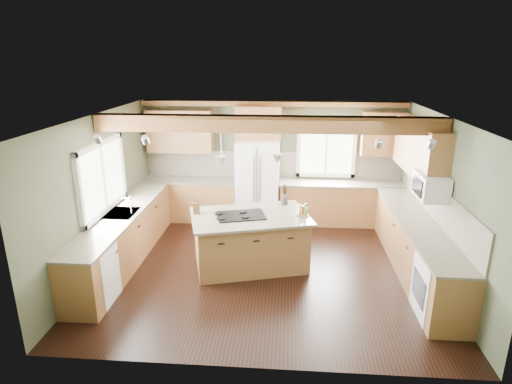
{
  "coord_description": "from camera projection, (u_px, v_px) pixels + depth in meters",
  "views": [
    {
      "loc": [
        0.34,
        -6.63,
        3.51
      ],
      "look_at": [
        -0.19,
        0.3,
        1.27
      ],
      "focal_mm": 30.0,
      "sensor_mm": 36.0,
      "label": 1
    }
  ],
  "objects": [
    {
      "name": "ceiling",
      "position": [
        267.0,
        117.0,
        6.6
      ],
      "size": [
        5.6,
        5.6,
        0.0
      ],
      "primitive_type": "plane",
      "rotation": [
        3.14,
        0.0,
        0.0
      ],
      "color": "silver",
      "rests_on": "wall_back"
    },
    {
      "name": "counter_back_left",
      "position": [
        190.0,
        180.0,
        9.34
      ],
      "size": [
        2.06,
        0.64,
        0.04
      ],
      "primitive_type": "cube",
      "color": "#484235",
      "rests_on": "base_cab_back_left"
    },
    {
      "name": "soffit_trim",
      "position": [
        273.0,
        104.0,
        8.9
      ],
      "size": [
        5.55,
        0.2,
        0.1
      ],
      "primitive_type": "cube",
      "color": "#533217",
      "rests_on": "ceiling"
    },
    {
      "name": "microwave",
      "position": [
        431.0,
        186.0,
        6.68
      ],
      "size": [
        0.4,
        0.7,
        0.38
      ],
      "primitive_type": "cube",
      "color": "white",
      "rests_on": "wall_right"
    },
    {
      "name": "knife_block",
      "position": [
        196.0,
        208.0,
        7.28
      ],
      "size": [
        0.14,
        0.11,
        0.2
      ],
      "primitive_type": "cube",
      "rotation": [
        0.0,
        0.0,
        0.24
      ],
      "color": "brown",
      "rests_on": "island_top"
    },
    {
      "name": "island_top",
      "position": [
        250.0,
        216.0,
        7.24
      ],
      "size": [
        2.22,
        1.73,
        0.04
      ],
      "primitive_type": "cube",
      "rotation": [
        0.0,
        0.0,
        0.27
      ],
      "color": "#484235",
      "rests_on": "island"
    },
    {
      "name": "window_back",
      "position": [
        326.0,
        150.0,
        9.19
      ],
      "size": [
        1.1,
        0.04,
        1.0
      ],
      "primitive_type": "cube",
      "color": "white",
      "rests_on": "wall_back"
    },
    {
      "name": "counter_right",
      "position": [
        419.0,
        222.0,
        6.98
      ],
      "size": [
        0.64,
        3.74,
        0.04
      ],
      "primitive_type": "cube",
      "color": "#484235",
      "rests_on": "base_cab_right"
    },
    {
      "name": "bottle_tray",
      "position": [
        303.0,
        210.0,
        7.19
      ],
      "size": [
        0.27,
        0.27,
        0.21
      ],
      "primitive_type": null,
      "rotation": [
        0.0,
        0.0,
        0.23
      ],
      "color": "brown",
      "rests_on": "island_top"
    },
    {
      "name": "backsplash_back",
      "position": [
        272.0,
        165.0,
        9.38
      ],
      "size": [
        5.58,
        0.03,
        0.58
      ],
      "primitive_type": "cube",
      "color": "brown",
      "rests_on": "wall_back"
    },
    {
      "name": "base_cab_left",
      "position": [
        124.0,
        238.0,
        7.49
      ],
      "size": [
        0.6,
        3.7,
        0.88
      ],
      "primitive_type": "cube",
      "color": "brown",
      "rests_on": "floor"
    },
    {
      "name": "base_cab_right",
      "position": [
        416.0,
        248.0,
        7.12
      ],
      "size": [
        0.6,
        3.7,
        0.88
      ],
      "primitive_type": "cube",
      "color": "brown",
      "rests_on": "floor"
    },
    {
      "name": "upper_cab_back_left",
      "position": [
        180.0,
        131.0,
        9.15
      ],
      "size": [
        1.4,
        0.35,
        0.9
      ],
      "primitive_type": "cube",
      "color": "brown",
      "rests_on": "wall_back"
    },
    {
      "name": "backsplash_right",
      "position": [
        439.0,
        205.0,
        6.87
      ],
      "size": [
        0.03,
        3.7,
        0.58
      ],
      "primitive_type": "cube",
      "color": "brown",
      "rests_on": "wall_right"
    },
    {
      "name": "upper_cab_right",
      "position": [
        419.0,
        149.0,
        7.46
      ],
      "size": [
        0.35,
        2.2,
        0.9
      ],
      "primitive_type": "cube",
      "color": "brown",
      "rests_on": "wall_right"
    },
    {
      "name": "ceiling_beam",
      "position": [
        267.0,
        124.0,
        6.74
      ],
      "size": [
        5.55,
        0.26,
        0.26
      ],
      "primitive_type": "cube",
      "color": "#533217",
      "rests_on": "ceiling"
    },
    {
      "name": "upper_cab_over_fridge",
      "position": [
        258.0,
        123.0,
        8.97
      ],
      "size": [
        0.96,
        0.35,
        0.7
      ],
      "primitive_type": "cube",
      "color": "brown",
      "rests_on": "wall_back"
    },
    {
      "name": "faucet",
      "position": [
        131.0,
        206.0,
        7.29
      ],
      "size": [
        0.02,
        0.02,
        0.28
      ],
      "primitive_type": "cylinder",
      "color": "#B2B2B7",
      "rests_on": "sink"
    },
    {
      "name": "dishwasher",
      "position": [
        92.0,
        275.0,
        6.26
      ],
      "size": [
        0.6,
        0.6,
        0.84
      ],
      "primitive_type": "cube",
      "color": "white",
      "rests_on": "floor"
    },
    {
      "name": "upper_cab_back_corner",
      "position": [
        384.0,
        134.0,
        8.84
      ],
      "size": [
        0.9,
        0.35,
        0.9
      ],
      "primitive_type": "cube",
      "color": "brown",
      "rests_on": "wall_back"
    },
    {
      "name": "counter_left",
      "position": [
        121.0,
        214.0,
        7.35
      ],
      "size": [
        0.64,
        3.74,
        0.04
      ],
      "primitive_type": "cube",
      "color": "#484235",
      "rests_on": "base_cab_left"
    },
    {
      "name": "counter_back_right",
      "position": [
        342.0,
        183.0,
        9.1
      ],
      "size": [
        2.66,
        0.64,
        0.04
      ],
      "primitive_type": "cube",
      "color": "#484235",
      "rests_on": "base_cab_back_right"
    },
    {
      "name": "base_cab_back_left",
      "position": [
        191.0,
        200.0,
        9.48
      ],
      "size": [
        2.02,
        0.6,
        0.88
      ],
      "primitive_type": "cube",
      "color": "brown",
      "rests_on": "floor"
    },
    {
      "name": "wall_right",
      "position": [
        442.0,
        201.0,
        6.79
      ],
      "size": [
        0.0,
        5.0,
        5.0
      ],
      "primitive_type": "plane",
      "rotation": [
        1.57,
        0.0,
        -1.57
      ],
      "color": "#454E38",
      "rests_on": "ground"
    },
    {
      "name": "cooktop",
      "position": [
        241.0,
        215.0,
        7.2
      ],
      "size": [
        0.91,
        0.72,
        0.02
      ],
      "primitive_type": "cube",
      "rotation": [
        0.0,
        0.0,
        0.27
      ],
      "color": "black",
      "rests_on": "island_top"
    },
    {
      "name": "pendant_right",
      "position": [
        277.0,
        159.0,
        7.02
      ],
      "size": [
        0.18,
        0.18,
        0.16
      ],
      "primitive_type": "cone",
      "rotation": [
        3.14,
        0.0,
        0.0
      ],
      "color": "#B2B2B7",
      "rests_on": "ceiling"
    },
    {
      "name": "utensil_crock",
      "position": [
        284.0,
        200.0,
        7.74
      ],
      "size": [
        0.18,
        0.18,
        0.17
      ],
      "primitive_type": "cylinder",
      "rotation": [
        0.0,
        0.0,
        0.6
      ],
      "color": "#39312D",
      "rests_on": "island_top"
    },
    {
      "name": "island",
      "position": [
        250.0,
        241.0,
        7.38
      ],
      "size": [
        2.07,
        1.57,
        0.88
      ],
      "primitive_type": "cube",
      "rotation": [
        0.0,
        0.0,
        0.27
      ],
      "color": "olive",
      "rests_on": "floor"
    },
    {
      "name": "refrigerator",
      "position": [
        258.0,
        183.0,
        9.15
      ],
      "size": [
        0.9,
        0.74,
        1.8
      ],
      "primitive_type": "cube",
      "color": "white",
      "rests_on": "floor"
    },
    {
      "name": "oven",
      "position": [
        441.0,
        289.0,
        5.89
      ],
      "size": [
        0.6,
        0.72,
        0.84
      ],
      "primitive_type": "cube",
      "color": "white",
      "rests_on": "floor"
    },
    {
      "name": "pendant_left",
      "position": [
        222.0,
        161.0,
        6.85
      ],
      "size": [
        0.18,
        0.18,
        0.16
      ],
      "primitive_type": "cone",
      "rotation": [
        3.14,
        0.0,
        0.0
      ],
      "color": "#B2B2B7",
      "rests_on": "ceiling"
    },
    {
      "name": "window_left",
      "position": [
        102.0,
        177.0,
        7.17
      ],
      "size": [
        0.04,
        1.6,
        1.05
      ],
      "primitive_type": "cube",
      "color": "white",
      "rests_on": "wall_left"
    },
    {
      "name": "wall_left",
      "position": [
        101.0,
        192.0,
        7.2
      ],
      "size": [
        0.0,
        5.0,
        5.0
      ],
      "primitive_type": "plane",
      "rotation": [
        1.57,
        0.0,
        1.57
      ],
      "color": "#454E38",
      "rests_on": "ground"
    },
    {
      "name": "floor",
      "position": [
        266.0,
        268.0,
        7.4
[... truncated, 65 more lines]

